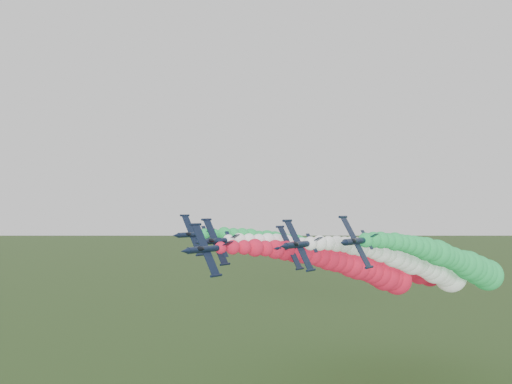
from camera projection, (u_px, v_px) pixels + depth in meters
jet_lead at (362, 269)px, 134.14m from camera, size 12.79×88.33×22.72m
jet_inner_left at (355, 262)px, 146.16m from camera, size 12.97×88.51×22.90m
jet_inner_right at (422, 266)px, 136.79m from camera, size 13.14×88.68×23.07m
jet_outer_left at (325, 254)px, 157.85m from camera, size 12.11×87.65×22.03m
jet_outer_right at (463, 264)px, 135.43m from camera, size 13.05×88.59×22.98m
jet_trail at (400, 264)px, 152.00m from camera, size 12.23×87.77×22.15m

